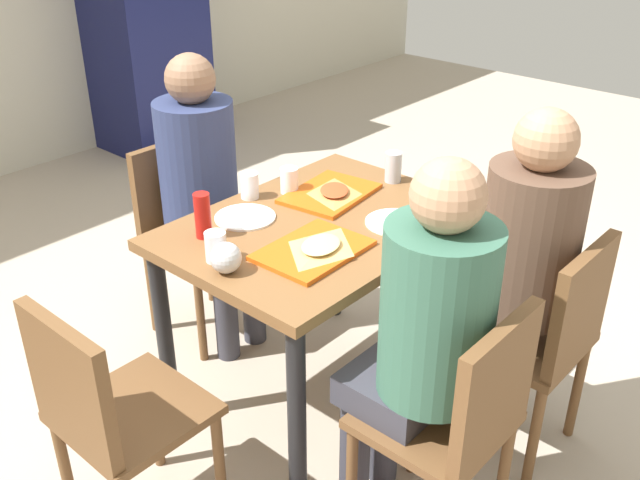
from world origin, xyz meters
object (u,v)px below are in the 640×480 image
(tray_red_near, at_px, (313,250))
(drink_fridge, at_px, (144,17))
(foil_bundle, at_px, (226,258))
(chair_left_end, at_px, (108,411))
(chair_far_side, at_px, (188,224))
(plastic_cup_a, at_px, (249,185))
(main_table, at_px, (320,248))
(plastic_cup_d, at_px, (289,180))
(chair_near_right, at_px, (546,334))
(plastic_cup_c, at_px, (216,247))
(soda_can, at_px, (393,167))
(tray_red_far, at_px, (330,193))
(paper_plate_center, at_px, (245,217))
(paper_plate_near_edge, at_px, (396,222))
(person_in_brown_jacket, at_px, (517,257))
(pizza_slice_b, at_px, (334,192))
(pizza_slice_a, at_px, (321,246))
(chair_near_left, at_px, (460,417))
(plastic_cup_b, at_px, (401,234))
(person_in_red, at_px, (425,327))
(person_far_side, at_px, (204,181))
(condiment_bottle, at_px, (203,216))

(tray_red_near, distance_m, drink_fridge, 3.36)
(tray_red_near, relative_size, foil_bundle, 3.60)
(chair_left_end, bearing_deg, chair_far_side, 39.91)
(plastic_cup_a, xyz_separation_m, drink_fridge, (1.38, 2.52, 0.12))
(main_table, height_order, drink_fridge, drink_fridge)
(plastic_cup_d, distance_m, drink_fridge, 2.88)
(chair_left_end, xyz_separation_m, tray_red_near, (0.74, -0.14, 0.28))
(chair_far_side, relative_size, foil_bundle, 8.61)
(chair_near_right, height_order, plastic_cup_c, plastic_cup_c)
(plastic_cup_c, xyz_separation_m, soda_can, (0.90, -0.04, 0.01))
(chair_far_side, height_order, tray_red_far, chair_far_side)
(paper_plate_center, xyz_separation_m, plastic_cup_d, (0.27, 0.04, 0.05))
(paper_plate_near_edge, bearing_deg, paper_plate_center, 127.09)
(person_in_brown_jacket, xyz_separation_m, soda_can, (0.19, 0.66, 0.09))
(person_in_brown_jacket, relative_size, pizza_slice_b, 4.80)
(chair_near_right, bearing_deg, pizza_slice_a, 126.11)
(chair_near_left, xyz_separation_m, paper_plate_center, (0.11, 0.99, 0.28))
(chair_far_side, bearing_deg, plastic_cup_b, -88.60)
(person_in_red, height_order, person_far_side, same)
(chair_far_side, distance_m, chair_left_end, 1.21)
(pizza_slice_a, xyz_separation_m, soda_can, (0.64, 0.18, 0.04))
(person_in_brown_jacket, distance_m, tray_red_near, 0.68)
(chair_far_side, distance_m, plastic_cup_c, 0.90)
(condiment_bottle, bearing_deg, person_in_red, -84.53)
(condiment_bottle, bearing_deg, chair_near_right, -57.75)
(plastic_cup_b, height_order, plastic_cup_c, same)
(chair_far_side, bearing_deg, tray_red_near, -101.78)
(chair_near_left, distance_m, condiment_bottle, 1.06)
(chair_near_left, bearing_deg, condiment_bottle, 94.70)
(plastic_cup_a, bearing_deg, soda_can, -32.67)
(paper_plate_center, bearing_deg, drink_fridge, 60.15)
(plastic_cup_a, relative_size, drink_fridge, 0.05)
(plastic_cup_d, height_order, drink_fridge, drink_fridge)
(chair_far_side, bearing_deg, person_far_side, -90.00)
(plastic_cup_b, bearing_deg, plastic_cup_c, 139.68)
(chair_far_side, relative_size, person_in_red, 0.68)
(pizza_slice_b, distance_m, soda_can, 0.29)
(pizza_slice_a, bearing_deg, main_table, 42.20)
(chair_near_left, relative_size, chair_near_right, 1.00)
(chair_far_side, bearing_deg, chair_left_end, -140.09)
(paper_plate_near_edge, bearing_deg, plastic_cup_a, 109.11)
(plastic_cup_d, bearing_deg, paper_plate_near_edge, -83.41)
(chair_left_end, bearing_deg, pizza_slice_a, -12.06)
(pizza_slice_b, relative_size, drink_fridge, 0.14)
(paper_plate_center, bearing_deg, plastic_cup_a, 40.88)
(drink_fridge, bearing_deg, chair_near_left, -114.08)
(pizza_slice_b, bearing_deg, chair_far_side, 105.14)
(pizza_slice_b, bearing_deg, plastic_cup_b, -110.39)
(person_in_brown_jacket, xyz_separation_m, plastic_cup_d, (-0.16, 0.89, 0.08))
(person_in_brown_jacket, relative_size, condiment_bottle, 7.94)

